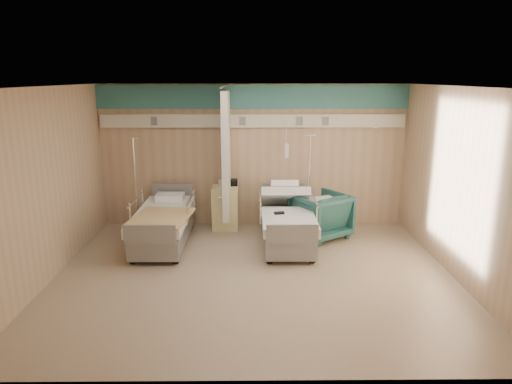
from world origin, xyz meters
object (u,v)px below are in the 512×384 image
bed_left (164,228)px  iv_stand_left (138,213)px  visitor_armchair (320,215)px  iv_stand_right (308,208)px  bed_right (287,227)px  bedside_cabinet (225,208)px

bed_left → iv_stand_left: bearing=131.2°
visitor_armchair → iv_stand_right: (-0.15, 0.60, -0.04)m
bed_right → iv_stand_right: bearing=63.0°
iv_stand_right → bed_right: bearing=-117.0°
bed_left → iv_stand_left: iv_stand_left is taller
visitor_armchair → bed_right: bearing=-2.4°
visitor_armchair → iv_stand_right: size_ratio=0.50×
bedside_cabinet → iv_stand_left: bearing=-174.0°
bed_right → bed_left: 2.20m
bedside_cabinet → iv_stand_right: iv_stand_right is taller
bedside_cabinet → iv_stand_right: (1.65, 0.08, -0.05)m
bedside_cabinet → visitor_armchair: (1.80, -0.52, -0.00)m
iv_stand_left → bedside_cabinet: bearing=6.0°
bedside_cabinet → iv_stand_right: 1.65m
bed_right → bed_left: size_ratio=1.00×
bed_right → bed_left: bearing=180.0°
bed_left → bed_right: bearing=0.0°
visitor_armchair → iv_stand_left: iv_stand_left is taller
iv_stand_left → bed_right: bearing=-14.3°
bed_left → visitor_armchair: bearing=7.5°
bedside_cabinet → visitor_armchair: 1.87m
bedside_cabinet → iv_stand_left: size_ratio=0.46×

